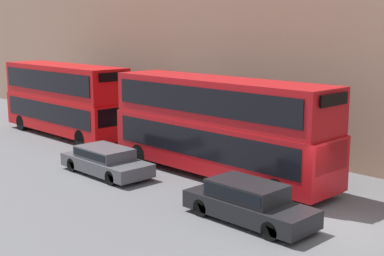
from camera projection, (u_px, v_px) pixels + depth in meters
ground_plane at (331, 225)px, 18.14m from camera, size 200.00×200.00×0.00m
bus_leading at (218, 123)px, 23.56m from camera, size 2.59×11.47×4.40m
bus_second_in_queue at (64, 97)px, 32.62m from camera, size 2.59×10.23×4.36m
car_dark_sedan at (248, 201)px, 18.31m from camera, size 1.78×4.79×1.40m
car_hatchback at (106, 160)px, 24.23m from camera, size 1.88×4.74×1.25m
pedestrian at (91, 115)px, 35.92m from camera, size 0.36×0.36×1.64m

